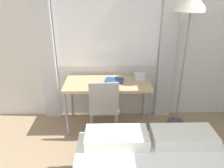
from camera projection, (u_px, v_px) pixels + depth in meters
name	position (u px, v px, depth m)	size (l,w,h in m)	color
wall_back_with_window	(109.00, 33.00, 3.19)	(4.88, 0.13, 2.70)	silver
desk	(108.00, 86.00, 3.13)	(1.22, 0.57, 0.72)	tan
desk_chair	(104.00, 105.00, 2.95)	(0.41, 0.41, 0.88)	gray
standing_lamp	(191.00, 9.00, 2.76)	(0.43, 0.43, 1.93)	#4C4C51
telephone	(139.00, 76.00, 3.20)	(0.16, 0.15, 0.10)	silver
book	(114.00, 80.00, 3.14)	(0.28, 0.22, 0.02)	navy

